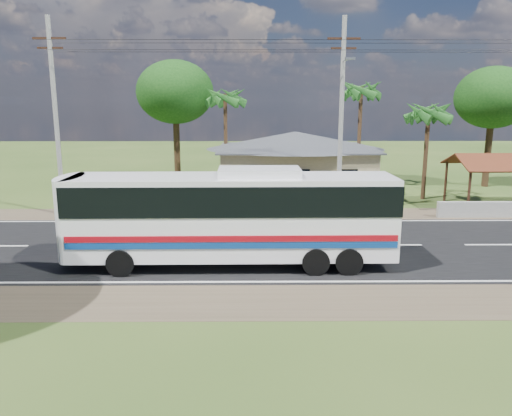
# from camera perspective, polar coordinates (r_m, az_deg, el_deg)

# --- Properties ---
(ground) EXTENTS (120.00, 120.00, 0.00)m
(ground) POSITION_cam_1_polar(r_m,az_deg,el_deg) (22.95, 4.64, -4.31)
(ground) COLOR #2D4619
(ground) RESTS_ON ground
(road) EXTENTS (120.00, 16.00, 0.03)m
(road) POSITION_cam_1_polar(r_m,az_deg,el_deg) (22.94, 4.64, -4.29)
(road) COLOR black
(road) RESTS_ON ground
(house) EXTENTS (12.40, 10.00, 5.00)m
(house) POSITION_cam_1_polar(r_m,az_deg,el_deg) (35.25, 4.47, 5.86)
(house) COLOR tan
(house) RESTS_ON ground
(waiting_shed) EXTENTS (5.20, 4.48, 3.35)m
(waiting_shed) POSITION_cam_1_polar(r_m,az_deg,el_deg) (34.14, 25.73, 4.64)
(waiting_shed) COLOR #341E13
(waiting_shed) RESTS_ON ground
(concrete_barrier) EXTENTS (7.00, 0.30, 0.90)m
(concrete_barrier) POSITION_cam_1_polar(r_m,az_deg,el_deg) (31.48, 26.00, -0.15)
(concrete_barrier) COLOR #9E9E99
(concrete_barrier) RESTS_ON ground
(utility_poles) EXTENTS (32.80, 2.22, 11.00)m
(utility_poles) POSITION_cam_1_polar(r_m,az_deg,el_deg) (28.80, 9.07, 10.58)
(utility_poles) COLOR #9E9E99
(utility_poles) RESTS_ON ground
(palm_near) EXTENTS (2.80, 2.80, 6.70)m
(palm_near) POSITION_cam_1_polar(r_m,az_deg,el_deg) (34.89, 19.13, 10.23)
(palm_near) COLOR #47301E
(palm_near) RESTS_ON ground
(palm_mid) EXTENTS (2.80, 2.80, 8.20)m
(palm_mid) POSITION_cam_1_polar(r_m,az_deg,el_deg) (38.27, 11.93, 12.91)
(palm_mid) COLOR #47301E
(palm_mid) RESTS_ON ground
(palm_far) EXTENTS (2.80, 2.80, 7.70)m
(palm_far) POSITION_cam_1_polar(r_m,az_deg,el_deg) (37.96, -3.54, 12.43)
(palm_far) COLOR #47301E
(palm_far) RESTS_ON ground
(tree_behind_house) EXTENTS (6.00, 6.00, 9.61)m
(tree_behind_house) POSITION_cam_1_polar(r_m,az_deg,el_deg) (40.36, -9.23, 12.90)
(tree_behind_house) COLOR #47301E
(tree_behind_house) RESTS_ON ground
(tree_behind_shed) EXTENTS (5.60, 5.60, 9.02)m
(tree_behind_shed) POSITION_cam_1_polar(r_m,az_deg,el_deg) (41.99, 25.47, 11.28)
(tree_behind_shed) COLOR #47301E
(tree_behind_shed) RESTS_ON ground
(coach_bus) EXTENTS (12.73, 2.87, 3.94)m
(coach_bus) POSITION_cam_1_polar(r_m,az_deg,el_deg) (19.66, -2.66, -0.30)
(coach_bus) COLOR white
(coach_bus) RESTS_ON ground
(motorcycle) EXTENTS (1.78, 0.71, 0.92)m
(motorcycle) POSITION_cam_1_polar(r_m,az_deg,el_deg) (29.45, 7.32, 0.25)
(motorcycle) COLOR black
(motorcycle) RESTS_ON ground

